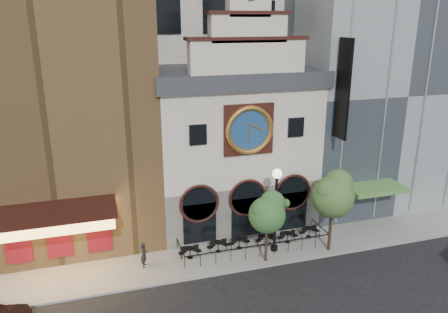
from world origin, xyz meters
TOP-DOWN VIEW (x-y plane):
  - ground at (0.00, 0.00)m, footprint 120.00×120.00m
  - sidewalk at (0.00, 2.50)m, footprint 44.00×5.00m
  - clock_building at (0.00, 7.82)m, footprint 12.60×8.78m
  - theater_building at (-13.00, 9.96)m, footprint 14.00×15.60m
  - retail_building at (12.99, 9.99)m, footprint 14.00×14.40m
  - cafe_railing at (0.00, 2.50)m, footprint 10.60×2.60m
  - bistro_0 at (-4.66, 2.46)m, footprint 1.58×0.68m
  - bistro_1 at (-2.57, 2.71)m, footprint 1.58×0.68m
  - bistro_2 at (-1.00, 2.73)m, footprint 1.58×0.68m
  - bistro_3 at (0.99, 2.59)m, footprint 1.58×0.68m
  - bistro_4 at (2.66, 2.52)m, footprint 1.58×0.68m
  - bistro_5 at (4.56, 2.78)m, footprint 1.58×0.68m
  - pedestrian at (-7.81, 2.31)m, footprint 0.56×0.72m
  - lamppost at (1.28, 1.72)m, footprint 1.92×0.95m
  - tree_left at (0.21, 0.65)m, footprint 2.55×2.46m
  - tree_right at (5.06, 0.69)m, footprint 3.04×2.93m

SIDE VIEW (x-z plane):
  - ground at x=0.00m, z-range 0.00..0.00m
  - sidewalk at x=0.00m, z-range 0.00..0.15m
  - cafe_railing at x=0.00m, z-range 0.15..1.05m
  - bistro_0 at x=-4.66m, z-range 0.16..1.06m
  - bistro_1 at x=-2.57m, z-range 0.16..1.06m
  - bistro_2 at x=-1.00m, z-range 0.16..1.06m
  - bistro_3 at x=0.99m, z-range 0.16..1.06m
  - bistro_4 at x=2.66m, z-range 0.16..1.06m
  - bistro_5 at x=4.56m, z-range 0.16..1.06m
  - pedestrian at x=-7.81m, z-range 0.15..1.89m
  - tree_left at x=0.21m, z-range 1.30..6.21m
  - lamppost at x=1.28m, z-range 0.87..6.99m
  - tree_right at x=5.06m, z-range 1.52..7.38m
  - clock_building at x=0.00m, z-range -2.64..16.01m
  - retail_building at x=12.99m, z-range 0.14..20.14m
  - theater_building at x=-13.00m, z-range 0.10..25.10m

